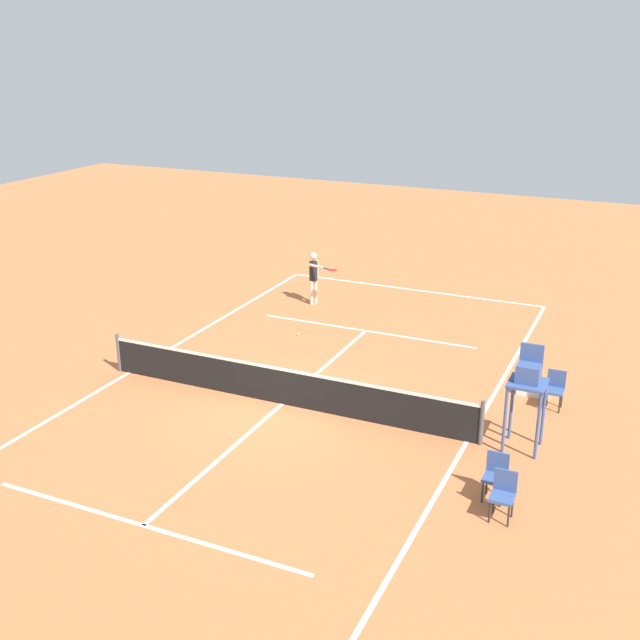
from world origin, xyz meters
The scene contains 10 objects.
ground_plane centered at (0.00, 0.00, 0.00)m, with size 60.00×60.00×0.00m, color #C66B3D.
court_lines centered at (0.00, 0.00, 0.00)m, with size 9.42×20.71×0.01m.
tennis_net centered at (0.00, 0.00, 0.50)m, with size 10.02×0.10×1.07m.
player_serving centered at (2.54, -7.38, 1.08)m, with size 1.24×0.86×1.80m.
tennis_ball centered at (1.72, -4.43, 0.03)m, with size 0.07×0.07×0.07m, color #CCE033.
umpire_chair centered at (-5.83, -0.23, 1.61)m, with size 0.80×0.80×2.41m.
courtside_chair_near centered at (-6.00, 2.64, 0.53)m, with size 0.44×0.46×0.95m.
courtside_chair_mid centered at (-6.14, -2.57, 0.53)m, with size 0.44×0.46×0.95m.
courtside_chair_far centered at (-5.72, 2.03, 0.53)m, with size 0.44×0.46×0.95m.
equipment_bag centered at (-5.55, -3.09, 0.15)m, with size 0.76×0.32×0.30m, color white.
Camera 1 is at (-8.15, 15.60, 8.54)m, focal length 44.01 mm.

